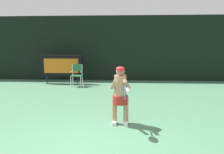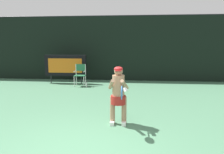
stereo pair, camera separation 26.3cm
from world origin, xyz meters
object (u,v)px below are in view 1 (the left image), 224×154
(tennis_player, at_px, (120,93))
(tennis_racket, at_px, (125,92))
(umpire_chair, at_px, (77,74))
(scoreboard, at_px, (62,66))
(water_bottle, at_px, (84,85))

(tennis_player, xyz_separation_m, tennis_racket, (0.12, -0.64, 0.16))
(umpire_chair, height_order, tennis_player, tennis_player)
(scoreboard, height_order, tennis_player, tennis_player)
(water_bottle, relative_size, tennis_racket, 0.44)
(scoreboard, height_order, water_bottle, scoreboard)
(water_bottle, bearing_deg, scoreboard, 144.06)
(water_bottle, height_order, tennis_racket, tennis_racket)
(umpire_chair, relative_size, water_bottle, 4.08)
(tennis_player, distance_m, tennis_racket, 0.67)
(umpire_chair, bearing_deg, water_bottle, -37.41)
(umpire_chair, distance_m, water_bottle, 0.69)
(tennis_racket, bearing_deg, water_bottle, 120.99)
(umpire_chair, bearing_deg, tennis_player, -65.73)
(scoreboard, bearing_deg, umpire_chair, -35.34)
(scoreboard, height_order, umpire_chair, scoreboard)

